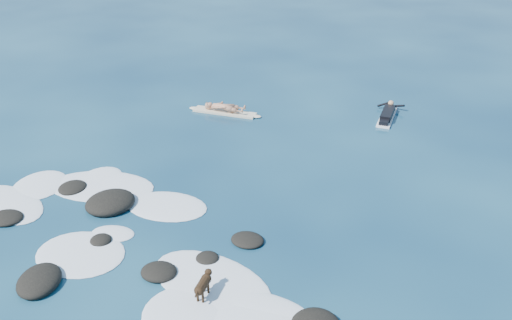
% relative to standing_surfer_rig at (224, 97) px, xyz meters
% --- Properties ---
extents(ground, '(160.00, 160.00, 0.00)m').
position_rel_standing_surfer_rig_xyz_m(ground, '(2.29, -9.14, -0.76)').
color(ground, '#0A2642').
rests_on(ground, ground).
extents(reef_rocks, '(13.88, 7.32, 0.54)m').
position_rel_standing_surfer_rig_xyz_m(reef_rocks, '(1.33, -11.07, -0.66)').
color(reef_rocks, black).
rests_on(reef_rocks, ground).
extents(breaking_foam, '(13.62, 7.88, 0.12)m').
position_rel_standing_surfer_rig_xyz_m(breaking_foam, '(1.17, -9.91, -0.75)').
color(breaking_foam, white).
rests_on(breaking_foam, ground).
extents(standing_surfer_rig, '(3.39, 0.84, 1.92)m').
position_rel_standing_surfer_rig_xyz_m(standing_surfer_rig, '(0.00, 0.00, 0.00)').
color(standing_surfer_rig, beige).
rests_on(standing_surfer_rig, ground).
extents(paddling_surfer_rig, '(1.22, 2.72, 0.47)m').
position_rel_standing_surfer_rig_xyz_m(paddling_surfer_rig, '(6.64, 2.41, -0.60)').
color(paddling_surfer_rig, white).
rests_on(paddling_surfer_rig, ground).
extents(dog, '(0.33, 1.04, 0.66)m').
position_rel_standing_surfer_rig_xyz_m(dog, '(4.93, -10.97, -0.32)').
color(dog, black).
rests_on(dog, ground).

